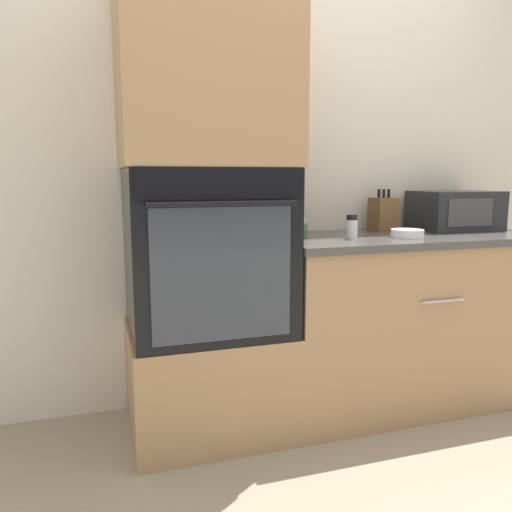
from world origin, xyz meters
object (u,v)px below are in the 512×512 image
object	(u,v)px
wall_oven	(207,250)
microwave	(455,211)
condiment_jar_near	(301,229)
knife_block	(383,214)
bowl	(407,233)
condiment_jar_mid	(352,227)

from	to	relation	value
wall_oven	microwave	bearing A→B (deg)	4.65
wall_oven	condiment_jar_near	distance (m)	0.47
knife_block	condiment_jar_near	size ratio (longest dim) A/B	2.54
knife_block	condiment_jar_near	xyz separation A→B (m)	(-0.53, -0.14, -0.05)
microwave	condiment_jar_near	bearing A→B (deg)	-175.29
wall_oven	bowl	world-z (taller)	wall_oven
knife_block	bowl	size ratio (longest dim) A/B	1.44
knife_block	bowl	xyz separation A→B (m)	(-0.05, -0.29, -0.07)
knife_block	condiment_jar_near	world-z (taller)	knife_block
condiment_jar_mid	microwave	bearing A→B (deg)	14.91
microwave	condiment_jar_near	xyz separation A→B (m)	(-0.93, -0.08, -0.06)
bowl	microwave	bearing A→B (deg)	26.79
knife_block	bowl	world-z (taller)	knife_block
bowl	condiment_jar_mid	bearing A→B (deg)	173.20
knife_block	wall_oven	bearing A→B (deg)	-169.68
knife_block	condiment_jar_mid	world-z (taller)	knife_block
wall_oven	bowl	distance (m)	0.95
wall_oven	condiment_jar_mid	bearing A→B (deg)	-6.83
knife_block	microwave	bearing A→B (deg)	-9.55
condiment_jar_mid	condiment_jar_near	bearing A→B (deg)	149.92
bowl	condiment_jar_mid	xyz separation A→B (m)	(-0.28, 0.03, 0.04)
wall_oven	microwave	distance (m)	1.40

